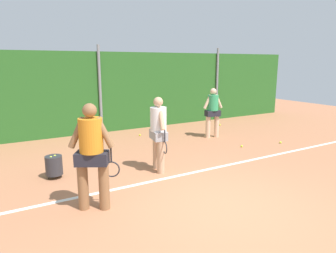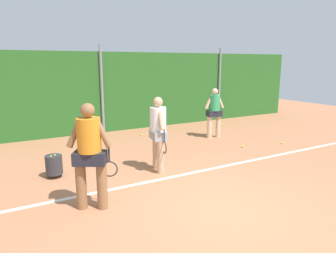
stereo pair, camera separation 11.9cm
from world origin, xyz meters
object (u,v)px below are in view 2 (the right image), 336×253
at_px(player_backcourt_far, 214,110).
at_px(tennis_ball_1, 141,135).
at_px(tennis_ball_2, 222,125).
at_px(tennis_ball_4, 282,143).
at_px(player_midcourt, 158,130).
at_px(ball_hopper, 54,165).
at_px(player_foreground_near, 90,151).
at_px(tennis_ball_5, 243,146).

relative_size(player_backcourt_far, tennis_ball_1, 25.08).
distance_m(tennis_ball_2, tennis_ball_4, 3.09).
distance_m(player_midcourt, ball_hopper, 2.42).
bearing_deg(player_backcourt_far, tennis_ball_4, -40.72).
height_order(tennis_ball_1, tennis_ball_2, same).
bearing_deg(tennis_ball_1, player_midcourt, -107.65).
bearing_deg(tennis_ball_2, ball_hopper, -159.07).
bearing_deg(tennis_ball_4, ball_hopper, 175.71).
distance_m(player_foreground_near, tennis_ball_1, 5.43).
xyz_separation_m(player_midcourt, tennis_ball_2, (4.58, 3.33, -0.94)).
height_order(player_midcourt, player_backcourt_far, player_midcourt).
xyz_separation_m(player_midcourt, tennis_ball_1, (1.07, 3.35, -0.94)).
height_order(player_foreground_near, tennis_ball_2, player_foreground_near).
xyz_separation_m(player_backcourt_far, tennis_ball_1, (-2.05, 1.38, -0.90)).
xyz_separation_m(player_midcourt, tennis_ball_4, (4.46, 0.24, -0.94)).
xyz_separation_m(player_foreground_near, tennis_ball_1, (2.92, 4.46, -1.00)).
relative_size(player_foreground_near, tennis_ball_2, 27.93).
relative_size(player_foreground_near, tennis_ball_1, 27.93).
xyz_separation_m(tennis_ball_2, tennis_ball_4, (-0.12, -3.09, 0.00)).
relative_size(tennis_ball_1, tennis_ball_5, 1.00).
bearing_deg(tennis_ball_2, tennis_ball_1, 179.73).
distance_m(player_midcourt, tennis_ball_1, 3.64).
bearing_deg(tennis_ball_5, player_foreground_near, -161.72).
height_order(player_midcourt, tennis_ball_4, player_midcourt).
distance_m(player_foreground_near, tennis_ball_2, 7.89).
bearing_deg(ball_hopper, player_backcourt_far, 13.03).
xyz_separation_m(player_foreground_near, player_midcourt, (1.86, 1.11, -0.06)).
bearing_deg(tennis_ball_2, tennis_ball_5, -117.81).
relative_size(player_midcourt, tennis_ball_1, 26.25).
distance_m(player_midcourt, player_backcourt_far, 3.68).
bearing_deg(tennis_ball_4, player_midcourt, -176.91).
bearing_deg(tennis_ball_2, player_midcourt, -143.97).
xyz_separation_m(ball_hopper, tennis_ball_4, (6.66, -0.50, -0.26)).
xyz_separation_m(tennis_ball_1, tennis_ball_2, (3.52, -0.02, 0.00)).
bearing_deg(tennis_ball_4, player_backcourt_far, 127.88).
height_order(player_midcourt, tennis_ball_2, player_midcourt).
bearing_deg(tennis_ball_4, tennis_ball_1, 137.50).
distance_m(player_backcourt_far, ball_hopper, 5.49).
relative_size(player_backcourt_far, tennis_ball_5, 25.08).
height_order(player_foreground_near, tennis_ball_1, player_foreground_near).
relative_size(player_backcourt_far, tennis_ball_2, 25.08).
bearing_deg(ball_hopper, player_midcourt, -18.58).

